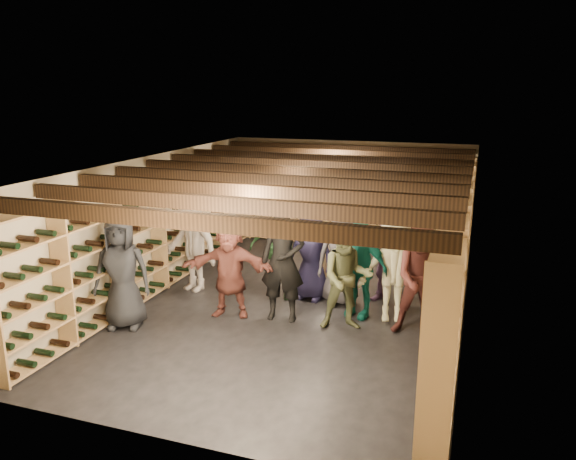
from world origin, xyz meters
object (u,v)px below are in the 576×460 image
Objects in this scene: crate_loose at (403,275)px; person_5 at (230,268)px; crate_stack_left at (332,265)px; person_11 at (390,257)px; person_0 at (122,272)px; person_3 at (394,269)px; crate_stack_right at (321,268)px; person_9 at (191,241)px; person_4 at (359,267)px; person_8 at (423,278)px; person_10 at (279,248)px; person_6 at (311,253)px; person_12 at (342,257)px; person_2 at (347,277)px; person_1 at (283,261)px.

crate_loose is 3.63m from person_5.
crate_stack_left is 1.39m from person_11.
person_0 is 1.05× the size of person_3.
crate_stack_right is 2.18m from person_3.
person_9 reaches higher than person_11.
person_4 is 0.90× the size of person_9.
crate_stack_right is at bearing 165.87° from person_11.
person_10 is (-2.50, 0.77, -0.00)m from person_8.
person_9 is 3.49m from person_11.
crate_stack_right is at bearing 141.05° from person_4.
person_11 is at bearing 20.69° from person_6.
person_8 is (0.55, -2.37, 0.80)m from crate_loose.
person_12 is (-0.93, 0.41, -0.00)m from person_3.
person_5 is at bearing -146.30° from person_4.
person_2 is at bearing 178.31° from person_8.
person_3 is 1.06× the size of person_11.
person_5 is 1.00× the size of person_11.
person_6 is 2.16m from person_8.
person_12 is (0.42, -1.00, 0.49)m from crate_stack_left.
person_1 is at bearing -2.33° from person_5.
person_6 is 0.57m from person_12.
crate_stack_left is 0.41× the size of person_3.
person_12 reaches higher than person_11.
person_6 is at bearing 148.59° from person_3.
person_2 reaches higher than crate_stack_right.
person_0 is at bearing -170.68° from person_3.
crate_loose is 0.28× the size of person_10.
person_0 reaches higher than person_6.
person_3 is at bearing 15.10° from person_9.
person_9 is 1.15× the size of person_11.
crate_stack_left is 0.23m from crate_stack_right.
crate_loose is (1.48, 0.56, -0.17)m from crate_stack_right.
person_2 reaches higher than crate_stack_left.
person_8 reaches higher than person_10.
crate_stack_left is 0.41× the size of person_12.
person_3 is 2.06m from person_10.
person_8 is at bearing 10.02° from person_9.
person_5 is at bearing -123.46° from person_6.
person_12 reaches higher than person_6.
person_0 is at bearing -166.44° from person_12.
person_8 reaches higher than crate_stack_right.
person_1 is at bearing -175.37° from person_3.
person_9 reaches higher than crate_loose.
person_1 is 0.98m from person_10.
person_3 is at bearing -46.24° from crate_stack_left.
person_3 is at bearing 4.33° from person_0.
person_5 is at bearing -177.41° from person_1.
person_2 is at bearing -69.49° from crate_stack_left.
crate_stack_left is 1.34m from person_10.
crate_stack_left is at bearing 125.99° from person_8.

